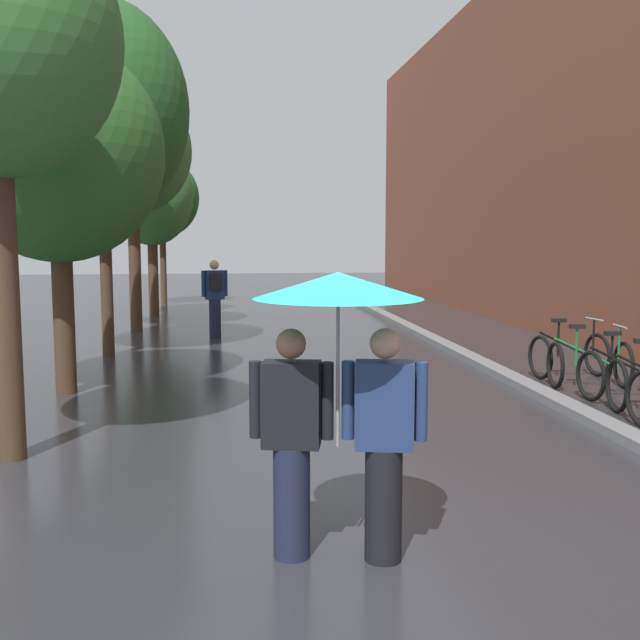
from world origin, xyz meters
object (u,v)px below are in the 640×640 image
parked_bicycle_3 (624,373)px  pedestrian_walking_midground (215,297)px  parked_bicycle_4 (589,363)px  parked_bicycle_5 (569,354)px  street_tree_5 (162,198)px  couple_under_umbrella (338,365)px  street_tree_2 (101,110)px  street_tree_3 (132,152)px  street_tree_1 (58,153)px  street_tree_4 (151,196)px

parked_bicycle_3 → pedestrian_walking_midground: pedestrian_walking_midground is taller
parked_bicycle_4 → parked_bicycle_5: bearing=84.5°
parked_bicycle_5 → street_tree_5: bearing=118.6°
parked_bicycle_4 → couple_under_umbrella: couple_under_umbrella is taller
couple_under_umbrella → pedestrian_walking_midground: couple_under_umbrella is taller
parked_bicycle_3 → parked_bicycle_4: 0.78m
street_tree_2 → street_tree_5: size_ratio=1.37×
street_tree_2 → couple_under_umbrella: bearing=-72.3°
parked_bicycle_4 → couple_under_umbrella: size_ratio=0.57×
street_tree_3 → parked_bicycle_3: 12.02m
parked_bicycle_4 → parked_bicycle_3: bearing=-81.8°
street_tree_1 → parked_bicycle_5: size_ratio=4.30×
street_tree_5 → street_tree_1: bearing=-91.2°
street_tree_2 → parked_bicycle_5: street_tree_2 is taller
street_tree_4 → pedestrian_walking_midground: street_tree_4 is taller
parked_bicycle_4 → pedestrian_walking_midground: bearing=131.5°
pedestrian_walking_midground → parked_bicycle_3: bearing=-51.2°
couple_under_umbrella → parked_bicycle_3: bearing=44.2°
street_tree_5 → parked_bicycle_3: street_tree_5 is taller
street_tree_1 → street_tree_3: (0.18, 7.11, 0.79)m
parked_bicycle_3 → couple_under_umbrella: bearing=-135.8°
parked_bicycle_5 → couple_under_umbrella: bearing=-127.0°
street_tree_2 → parked_bicycle_5: bearing=-22.3°
parked_bicycle_3 → street_tree_4: bearing=122.1°
street_tree_3 → parked_bicycle_3: bearing=-48.3°
parked_bicycle_5 → pedestrian_walking_midground: 7.91m
street_tree_1 → parked_bicycle_4: size_ratio=4.32×
street_tree_5 → street_tree_3: bearing=-90.9°
street_tree_2 → street_tree_4: bearing=88.5°
parked_bicycle_4 → street_tree_4: bearing=123.5°
parked_bicycle_4 → couple_under_umbrella: (-4.59, -5.35, 1.00)m
street_tree_2 → pedestrian_walking_midground: (1.97, 2.35, -3.62)m
street_tree_1 → street_tree_5: (0.29, 13.86, 0.05)m
street_tree_3 → street_tree_5: street_tree_3 is taller
street_tree_1 → couple_under_umbrella: (3.06, -5.97, -2.03)m
street_tree_2 → street_tree_1: bearing=-91.6°
street_tree_4 → parked_bicycle_3: size_ratio=4.21×
street_tree_2 → street_tree_5: street_tree_2 is taller
street_tree_4 → parked_bicycle_5: 13.07m
parked_bicycle_3 → parked_bicycle_4: (-0.11, 0.78, 0.00)m
street_tree_5 → street_tree_4: bearing=-90.2°
street_tree_3 → parked_bicycle_5: size_ratio=4.93×
street_tree_2 → street_tree_4: (0.18, 7.18, -1.18)m
street_tree_3 → parked_bicycle_3: size_ratio=5.03×
parked_bicycle_4 → couple_under_umbrella: bearing=-130.6°
street_tree_2 → couple_under_umbrella: size_ratio=3.24×
street_tree_5 → parked_bicycle_5: 15.85m
street_tree_3 → parked_bicycle_4: size_ratio=4.96×
couple_under_umbrella → pedestrian_walking_midground: 11.72m
couple_under_umbrella → street_tree_5: bearing=98.0°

